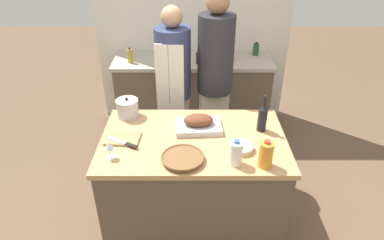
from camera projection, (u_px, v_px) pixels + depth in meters
The scene contains 20 objects.
ground_plane at pixel (192, 220), 3.02m from camera, with size 12.00×12.00×0.00m, color brown.
kitchen_island at pixel (192, 182), 2.80m from camera, with size 1.39×0.87×0.87m.
back_counter at pixel (191, 94), 4.11m from camera, with size 1.80×0.60×0.90m.
back_wall at pixel (191, 18), 3.99m from camera, with size 2.30×0.10×2.55m.
roasting_pan at pixel (197, 124), 2.65m from camera, with size 0.37×0.27×0.12m.
wicker_basket at pixel (181, 158), 2.32m from camera, with size 0.30×0.30×0.04m.
cutting_board at pixel (121, 139), 2.54m from camera, with size 0.26×0.19×0.02m.
stock_pot at pixel (126, 108), 2.81m from camera, with size 0.18×0.18×0.17m.
mixing_bowl at pixel (240, 147), 2.43m from camera, with size 0.18×0.18×0.04m.
juice_jug at pixel (264, 154), 2.25m from camera, with size 0.10×0.10×0.20m.
milk_jug at pixel (234, 153), 2.26m from camera, with size 0.09×0.09×0.19m.
wine_bottle_green at pixel (261, 117), 2.61m from camera, with size 0.07×0.07×0.30m.
wine_glass_left at pixel (107, 147), 2.31m from camera, with size 0.07×0.07×0.13m.
knife_chef at pixel (122, 143), 2.48m from camera, with size 0.25×0.15×0.01m.
stand_mixer at pixel (222, 50), 3.76m from camera, with size 0.18×0.14×0.29m.
condiment_bottle_tall at pixel (254, 49), 3.95m from camera, with size 0.07×0.07×0.15m.
condiment_bottle_short at pixel (128, 56), 3.74m from camera, with size 0.06×0.06×0.17m.
condiment_bottle_extra at pixel (197, 58), 3.73m from camera, with size 0.06×0.06×0.14m.
person_cook_aproned at pixel (172, 84), 3.27m from camera, with size 0.33×0.35×1.65m.
person_cook_guest at pixel (213, 77), 3.21m from camera, with size 0.33×0.33×1.79m.
Camera 1 is at (-0.01, -2.13, 2.32)m, focal length 32.00 mm.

